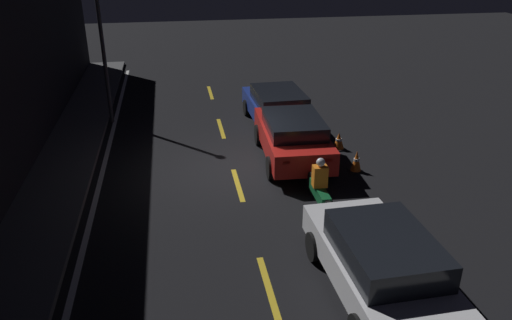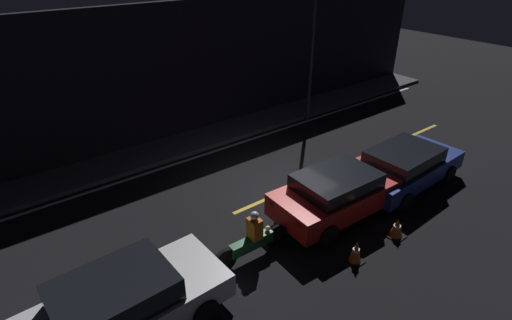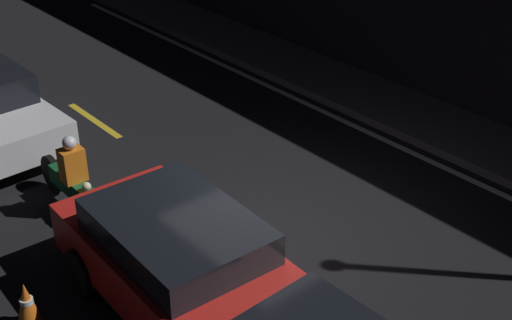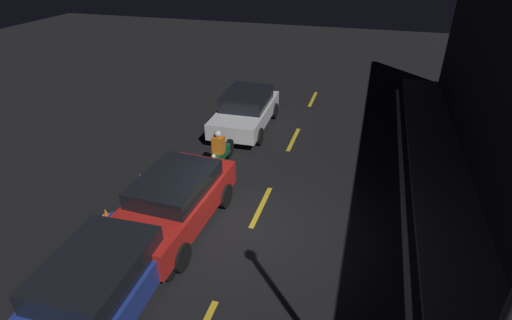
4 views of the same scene
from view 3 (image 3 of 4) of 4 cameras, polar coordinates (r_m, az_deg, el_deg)
ground_plane at (r=10.83m, az=1.42°, el=-6.63°), size 56.00×56.00×0.00m
raised_curb at (r=14.13m, az=16.78°, el=1.57°), size 28.00×1.78×0.15m
lane_dash_a at (r=18.65m, az=-19.54°, el=7.67°), size 2.00×0.14×0.01m
lane_dash_b at (r=14.81m, az=-12.81°, el=3.12°), size 2.00×0.14×0.01m
lane_dash_c at (r=11.46m, az=-1.89°, el=-4.38°), size 2.00×0.14×0.01m
lane_solid_kerb at (r=13.31m, az=13.94°, el=-0.16°), size 25.20×0.14×0.01m
taxi_red at (r=9.14m, az=-5.67°, el=-8.39°), size 4.24×2.05×1.44m
motorcycle at (r=11.61m, az=-14.48°, el=-1.63°), size 2.26×0.37×1.40m
traffic_cone_near at (r=9.69m, az=-17.84°, el=-10.93°), size 0.41×0.41×0.65m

